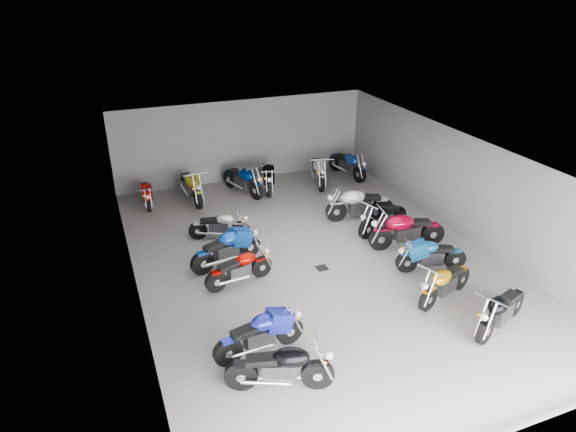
{
  "coord_description": "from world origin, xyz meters",
  "views": [
    {
      "loc": [
        -5.48,
        -11.77,
        7.61
      ],
      "look_at": [
        -0.41,
        1.1,
        1.0
      ],
      "focal_mm": 32.0,
      "sensor_mm": 36.0,
      "label": 1
    }
  ],
  "objects_px": {
    "motorcycle_back_c": "(243,180)",
    "motorcycle_back_e": "(319,170)",
    "motorcycle_left_f": "(220,226)",
    "motorcycle_back_b": "(191,186)",
    "drain_grate": "(322,268)",
    "motorcycle_right_c": "(431,255)",
    "motorcycle_left_a": "(281,367)",
    "motorcycle_left_b": "(261,334)",
    "motorcycle_right_e": "(383,218)",
    "motorcycle_right_f": "(359,204)",
    "motorcycle_left_e": "(227,248)",
    "motorcycle_back_a": "(146,193)",
    "motorcycle_right_a": "(501,310)",
    "motorcycle_right_d": "(406,230)",
    "motorcycle_back_d": "(268,176)",
    "motorcycle_back_f": "(348,164)",
    "motorcycle_left_d": "(240,268)",
    "motorcycle_right_b": "(445,283)"
  },
  "relations": [
    {
      "from": "motorcycle_right_d",
      "to": "motorcycle_back_d",
      "type": "distance_m",
      "value": 6.33
    },
    {
      "from": "motorcycle_back_c",
      "to": "motorcycle_back_e",
      "type": "bearing_deg",
      "value": 156.51
    },
    {
      "from": "motorcycle_right_b",
      "to": "motorcycle_right_c",
      "type": "relative_size",
      "value": 1.01
    },
    {
      "from": "motorcycle_back_d",
      "to": "drain_grate",
      "type": "bearing_deg",
      "value": 101.72
    },
    {
      "from": "motorcycle_left_a",
      "to": "motorcycle_left_b",
      "type": "height_order",
      "value": "motorcycle_left_a"
    },
    {
      "from": "motorcycle_right_a",
      "to": "motorcycle_back_f",
      "type": "xyz_separation_m",
      "value": [
        1.3,
        10.14,
        0.03
      ]
    },
    {
      "from": "motorcycle_right_a",
      "to": "motorcycle_back_d",
      "type": "height_order",
      "value": "motorcycle_back_d"
    },
    {
      "from": "motorcycle_left_f",
      "to": "motorcycle_right_e",
      "type": "xyz_separation_m",
      "value": [
        4.96,
        -1.47,
        0.05
      ]
    },
    {
      "from": "motorcycle_right_d",
      "to": "motorcycle_back_a",
      "type": "relative_size",
      "value": 1.28
    },
    {
      "from": "motorcycle_left_a",
      "to": "motorcycle_right_e",
      "type": "height_order",
      "value": "motorcycle_left_a"
    },
    {
      "from": "motorcycle_back_f",
      "to": "motorcycle_left_d",
      "type": "bearing_deg",
      "value": 33.2
    },
    {
      "from": "motorcycle_right_d",
      "to": "motorcycle_back_c",
      "type": "distance_m",
      "value": 6.72
    },
    {
      "from": "drain_grate",
      "to": "motorcycle_right_c",
      "type": "height_order",
      "value": "motorcycle_right_c"
    },
    {
      "from": "motorcycle_left_b",
      "to": "motorcycle_right_d",
      "type": "relative_size",
      "value": 0.9
    },
    {
      "from": "motorcycle_right_e",
      "to": "motorcycle_left_e",
      "type": "bearing_deg",
      "value": 74.81
    },
    {
      "from": "motorcycle_left_b",
      "to": "motorcycle_back_b",
      "type": "height_order",
      "value": "motorcycle_back_b"
    },
    {
      "from": "motorcycle_left_f",
      "to": "motorcycle_back_b",
      "type": "height_order",
      "value": "motorcycle_back_b"
    },
    {
      "from": "motorcycle_back_b",
      "to": "motorcycle_back_c",
      "type": "relative_size",
      "value": 1.09
    },
    {
      "from": "motorcycle_back_c",
      "to": "motorcycle_right_d",
      "type": "bearing_deg",
      "value": 99.32
    },
    {
      "from": "motorcycle_right_c",
      "to": "motorcycle_back_a",
      "type": "distance_m",
      "value": 10.09
    },
    {
      "from": "motorcycle_back_f",
      "to": "motorcycle_back_b",
      "type": "bearing_deg",
      "value": -9.73
    },
    {
      "from": "motorcycle_left_d",
      "to": "motorcycle_right_c",
      "type": "bearing_deg",
      "value": 64.3
    },
    {
      "from": "motorcycle_left_a",
      "to": "motorcycle_right_f",
      "type": "height_order",
      "value": "motorcycle_right_f"
    },
    {
      "from": "motorcycle_left_a",
      "to": "motorcycle_back_e",
      "type": "relative_size",
      "value": 0.91
    },
    {
      "from": "drain_grate",
      "to": "motorcycle_left_e",
      "type": "distance_m",
      "value": 2.75
    },
    {
      "from": "motorcycle_back_d",
      "to": "motorcycle_back_e",
      "type": "bearing_deg",
      "value": -169.29
    },
    {
      "from": "motorcycle_right_a",
      "to": "drain_grate",
      "type": "bearing_deg",
      "value": 11.65
    },
    {
      "from": "motorcycle_left_e",
      "to": "motorcycle_back_b",
      "type": "relative_size",
      "value": 0.91
    },
    {
      "from": "motorcycle_right_b",
      "to": "motorcycle_back_c",
      "type": "height_order",
      "value": "motorcycle_back_c"
    },
    {
      "from": "motorcycle_right_e",
      "to": "motorcycle_right_f",
      "type": "relative_size",
      "value": 0.89
    },
    {
      "from": "motorcycle_left_e",
      "to": "motorcycle_back_c",
      "type": "relative_size",
      "value": 0.99
    },
    {
      "from": "motorcycle_right_f",
      "to": "motorcycle_back_a",
      "type": "height_order",
      "value": "motorcycle_right_f"
    },
    {
      "from": "motorcycle_left_b",
      "to": "motorcycle_back_f",
      "type": "relative_size",
      "value": 0.95
    },
    {
      "from": "motorcycle_right_e",
      "to": "motorcycle_right_f",
      "type": "bearing_deg",
      "value": -4.4
    },
    {
      "from": "motorcycle_right_d",
      "to": "motorcycle_back_c",
      "type": "height_order",
      "value": "motorcycle_right_d"
    },
    {
      "from": "motorcycle_left_e",
      "to": "motorcycle_back_f",
      "type": "bearing_deg",
      "value": 112.11
    },
    {
      "from": "motorcycle_back_f",
      "to": "motorcycle_right_c",
      "type": "bearing_deg",
      "value": 70.07
    },
    {
      "from": "motorcycle_back_a",
      "to": "motorcycle_back_c",
      "type": "bearing_deg",
      "value": 177.99
    },
    {
      "from": "motorcycle_left_b",
      "to": "motorcycle_left_d",
      "type": "xyz_separation_m",
      "value": [
        0.38,
        2.85,
        -0.04
      ]
    },
    {
      "from": "motorcycle_left_f",
      "to": "motorcycle_right_d",
      "type": "distance_m",
      "value": 5.72
    },
    {
      "from": "motorcycle_back_d",
      "to": "motorcycle_back_e",
      "type": "height_order",
      "value": "motorcycle_back_e"
    },
    {
      "from": "motorcycle_left_d",
      "to": "motorcycle_left_f",
      "type": "relative_size",
      "value": 1.07
    },
    {
      "from": "motorcycle_right_a",
      "to": "motorcycle_back_a",
      "type": "distance_m",
      "value": 12.28
    },
    {
      "from": "motorcycle_right_a",
      "to": "motorcycle_back_c",
      "type": "bearing_deg",
      "value": -4.91
    },
    {
      "from": "motorcycle_right_e",
      "to": "motorcycle_back_c",
      "type": "bearing_deg",
      "value": 17.2
    },
    {
      "from": "motorcycle_left_f",
      "to": "motorcycle_back_a",
      "type": "distance_m",
      "value": 3.92
    },
    {
      "from": "motorcycle_right_d",
      "to": "motorcycle_right_a",
      "type": "bearing_deg",
      "value": -172.03
    },
    {
      "from": "motorcycle_left_f",
      "to": "motorcycle_back_a",
      "type": "relative_size",
      "value": 0.98
    },
    {
      "from": "motorcycle_back_e",
      "to": "motorcycle_back_f",
      "type": "height_order",
      "value": "motorcycle_back_e"
    },
    {
      "from": "drain_grate",
      "to": "motorcycle_back_e",
      "type": "distance_m",
      "value": 6.43
    }
  ]
}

